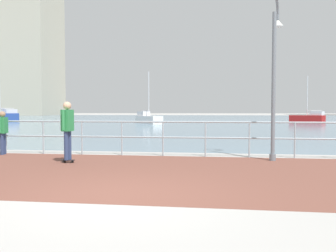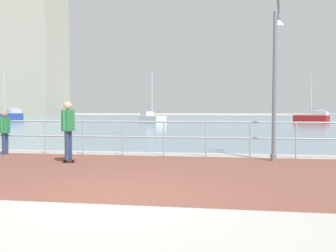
{
  "view_description": "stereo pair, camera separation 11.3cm",
  "coord_description": "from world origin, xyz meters",
  "px_view_note": "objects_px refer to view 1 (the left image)",
  "views": [
    {
      "loc": [
        1.69,
        -5.93,
        1.53
      ],
      "look_at": [
        0.46,
        3.27,
        1.1
      ],
      "focal_mm": 37.28,
      "sensor_mm": 36.0,
      "label": 1
    },
    {
      "loc": [
        1.8,
        -5.91,
        1.53
      ],
      "look_at": [
        0.46,
        3.27,
        1.1
      ],
      "focal_mm": 37.28,
      "sensor_mm": 36.0,
      "label": 2
    }
  ],
  "objects_px": {
    "skateboarder": "(67,126)",
    "bystander": "(3,129)",
    "sailboat_white": "(148,119)",
    "sailboat_red": "(1,116)",
    "lamppost": "(275,69)",
    "sailboat_yellow": "(308,118)"
  },
  "relations": [
    {
      "from": "skateboarder",
      "to": "bystander",
      "type": "xyz_separation_m",
      "value": [
        -2.97,
        1.47,
        -0.21
      ]
    },
    {
      "from": "bystander",
      "to": "sailboat_white",
      "type": "height_order",
      "value": "sailboat_white"
    },
    {
      "from": "sailboat_white",
      "to": "sailboat_red",
      "type": "bearing_deg",
      "value": 162.98
    },
    {
      "from": "lamppost",
      "to": "sailboat_white",
      "type": "distance_m",
      "value": 28.43
    },
    {
      "from": "sailboat_red",
      "to": "sailboat_white",
      "type": "bearing_deg",
      "value": -17.02
    },
    {
      "from": "bystander",
      "to": "sailboat_white",
      "type": "distance_m",
      "value": 26.76
    },
    {
      "from": "lamppost",
      "to": "skateboarder",
      "type": "xyz_separation_m",
      "value": [
        -6.0,
        -1.38,
        -1.71
      ]
    },
    {
      "from": "lamppost",
      "to": "sailboat_yellow",
      "type": "bearing_deg",
      "value": 74.13
    },
    {
      "from": "sailboat_white",
      "to": "skateboarder",
      "type": "bearing_deg",
      "value": -83.8
    },
    {
      "from": "skateboarder",
      "to": "lamppost",
      "type": "bearing_deg",
      "value": 12.99
    },
    {
      "from": "bystander",
      "to": "sailboat_red",
      "type": "relative_size",
      "value": 0.22
    },
    {
      "from": "sailboat_yellow",
      "to": "skateboarder",
      "type": "bearing_deg",
      "value": -113.95
    },
    {
      "from": "sailboat_red",
      "to": "sailboat_yellow",
      "type": "bearing_deg",
      "value": 0.25
    },
    {
      "from": "skateboarder",
      "to": "bystander",
      "type": "height_order",
      "value": "skateboarder"
    },
    {
      "from": "lamppost",
      "to": "skateboarder",
      "type": "relative_size",
      "value": 2.84
    },
    {
      "from": "bystander",
      "to": "sailboat_yellow",
      "type": "xyz_separation_m",
      "value": [
        18.56,
        33.62,
        -0.32
      ]
    },
    {
      "from": "sailboat_white",
      "to": "sailboat_yellow",
      "type": "xyz_separation_m",
      "value": [
        18.66,
        6.86,
        -0.0
      ]
    },
    {
      "from": "bystander",
      "to": "sailboat_red",
      "type": "height_order",
      "value": "sailboat_red"
    },
    {
      "from": "sailboat_red",
      "to": "lamppost",
      "type": "bearing_deg",
      "value": -47.34
    },
    {
      "from": "bystander",
      "to": "sailboat_white",
      "type": "bearing_deg",
      "value": 90.2
    },
    {
      "from": "bystander",
      "to": "skateboarder",
      "type": "bearing_deg",
      "value": -26.38
    },
    {
      "from": "bystander",
      "to": "lamppost",
      "type": "bearing_deg",
      "value": -0.57
    }
  ]
}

